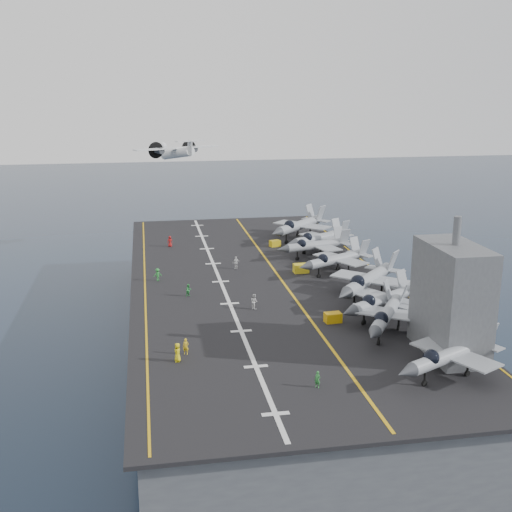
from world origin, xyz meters
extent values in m
plane|color=#142135|center=(0.00, 0.00, 0.00)|extent=(500.00, 500.00, 0.00)
cube|color=#56595E|center=(0.00, 0.00, 5.00)|extent=(36.00, 90.00, 10.00)
cube|color=black|center=(0.00, 0.00, 10.20)|extent=(38.00, 92.00, 0.40)
cube|color=gold|center=(3.00, 0.00, 10.42)|extent=(0.35, 90.00, 0.02)
cube|color=silver|center=(-6.00, 0.00, 10.42)|extent=(0.50, 90.00, 0.02)
cube|color=gold|center=(-17.00, 0.00, 10.42)|extent=(0.25, 90.00, 0.02)
cube|color=gold|center=(18.50, 0.00, 10.42)|extent=(0.25, 90.00, 0.02)
imported|color=yellow|center=(-13.83, -27.32, 11.42)|extent=(0.83, 1.24, 2.04)
imported|color=yellow|center=(-12.85, -25.57, 11.29)|extent=(1.24, 1.01, 1.78)
imported|color=green|center=(-11.11, -5.89, 11.26)|extent=(1.24, 1.16, 1.72)
imported|color=#268C33|center=(-15.10, 2.15, 11.34)|extent=(1.26, 0.96, 1.89)
imported|color=silver|center=(-2.76, 6.48, 11.41)|extent=(1.39, 1.12, 2.01)
imported|color=#B21919|center=(-12.36, 22.82, 11.37)|extent=(1.34, 1.08, 1.94)
imported|color=#2C8337|center=(-1.02, -35.63, 11.23)|extent=(1.17, 1.17, 1.65)
imported|color=silver|center=(-3.15, -12.50, 11.40)|extent=(1.20, 1.42, 2.00)
camera|label=1|loc=(-16.50, -89.76, 38.28)|focal=45.00mm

